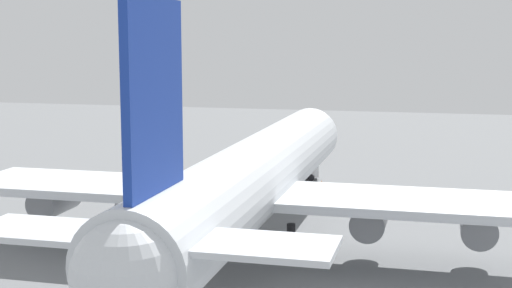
% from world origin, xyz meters
% --- Properties ---
extents(ground_plane, '(237.86, 237.86, 0.00)m').
position_xyz_m(ground_plane, '(0.00, 0.00, 0.00)').
color(ground_plane, slate).
extents(cargo_airplane, '(59.47, 48.93, 20.05)m').
position_xyz_m(cargo_airplane, '(-0.07, -0.00, 6.17)').
color(cargo_airplane, silver).
rests_on(cargo_airplane, ground_plane).
extents(catering_truck, '(3.37, 5.54, 1.92)m').
position_xyz_m(catering_truck, '(30.99, 2.14, 1.05)').
color(catering_truck, silver).
rests_on(catering_truck, ground_plane).
extents(safety_cone_nose, '(0.55, 0.55, 0.79)m').
position_xyz_m(safety_cone_nose, '(26.76, -1.44, 0.39)').
color(safety_cone_nose, orange).
rests_on(safety_cone_nose, ground_plane).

